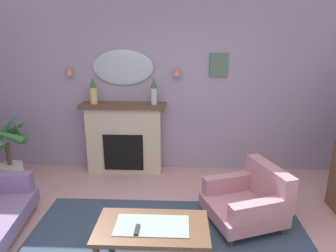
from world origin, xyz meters
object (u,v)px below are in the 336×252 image
at_px(tv_remote, 137,230).
at_px(armchair_beside_couch, 250,199).
at_px(mantel_vase_left, 93,92).
at_px(mantel_vase_right, 154,91).
at_px(fireplace, 124,139).
at_px(coffee_table, 152,231).
at_px(wall_mirror, 123,67).
at_px(wall_sconce_right, 177,71).
at_px(wall_sconce_left, 69,71).
at_px(potted_plant_tall_palm, 8,150).
at_px(framed_picture, 219,65).

bearing_deg(tv_remote, armchair_beside_couch, 34.77).
bearing_deg(mantel_vase_left, mantel_vase_right, 0.00).
relative_size(mantel_vase_left, armchair_beside_couch, 0.40).
relative_size(fireplace, coffee_table, 1.24).
height_order(mantel_vase_left, wall_mirror, wall_mirror).
bearing_deg(mantel_vase_left, wall_mirror, 20.70).
bearing_deg(wall_sconce_right, tv_remote, -97.97).
bearing_deg(coffee_table, wall_mirror, 105.90).
distance_m(mantel_vase_right, wall_sconce_left, 1.38).
distance_m(coffee_table, potted_plant_tall_palm, 2.84).
bearing_deg(wall_mirror, wall_sconce_right, -3.37).
height_order(wall_mirror, wall_sconce_left, wall_mirror).
xyz_separation_m(mantel_vase_right, armchair_beside_couch, (1.27, -1.35, -1.07)).
distance_m(wall_mirror, potted_plant_tall_palm, 2.13).
xyz_separation_m(mantel_vase_left, tv_remote, (0.97, -2.22, -0.90)).
height_order(mantel_vase_right, wall_sconce_left, wall_sconce_left).
relative_size(mantel_vase_left, mantel_vase_right, 1.00).
bearing_deg(framed_picture, wall_sconce_right, -174.73).
xyz_separation_m(wall_sconce_right, tv_remote, (-0.33, -2.34, -1.21)).
bearing_deg(fireplace, wall_sconce_right, 6.16).
bearing_deg(tv_remote, wall_sconce_right, 82.03).
height_order(framed_picture, armchair_beside_couch, framed_picture).
bearing_deg(armchair_beside_couch, mantel_vase_left, 148.63).
xyz_separation_m(fireplace, wall_sconce_right, (0.85, 0.09, 1.09)).
bearing_deg(wall_mirror, armchair_beside_couch, -40.72).
height_order(mantel_vase_left, mantel_vase_right, same).
relative_size(mantel_vase_left, wall_sconce_left, 2.97).
relative_size(wall_sconce_left, wall_sconce_right, 1.00).
bearing_deg(mantel_vase_right, coffee_table, -85.83).
relative_size(wall_mirror, potted_plant_tall_palm, 0.88).
distance_m(mantel_vase_right, armchair_beside_couch, 2.14).
distance_m(fireplace, wall_mirror, 1.15).
xyz_separation_m(wall_sconce_left, coffee_table, (1.51, -2.25, -1.28)).
bearing_deg(potted_plant_tall_palm, fireplace, 17.68).
relative_size(fireplace, mantel_vase_left, 3.27).
relative_size(wall_mirror, wall_sconce_left, 6.86).
xyz_separation_m(coffee_table, potted_plant_tall_palm, (-2.32, 1.63, 0.17)).
height_order(tv_remote, armchair_beside_couch, armchair_beside_couch).
relative_size(mantel_vase_left, coffee_table, 0.38).
distance_m(wall_sconce_right, armchair_beside_couch, 2.20).
bearing_deg(wall_mirror, fireplace, -90.00).
bearing_deg(wall_sconce_left, potted_plant_tall_palm, -142.61).
xyz_separation_m(wall_sconce_right, coffee_table, (-0.19, -2.25, -1.28)).
height_order(wall_mirror, armchair_beside_couch, wall_mirror).
relative_size(mantel_vase_right, coffee_table, 0.38).
bearing_deg(potted_plant_tall_palm, coffee_table, -35.09).
bearing_deg(tv_remote, mantel_vase_left, 113.66).
bearing_deg(mantel_vase_right, framed_picture, 10.20).
relative_size(fireplace, wall_sconce_right, 9.71).
bearing_deg(potted_plant_tall_palm, framed_picture, 12.16).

